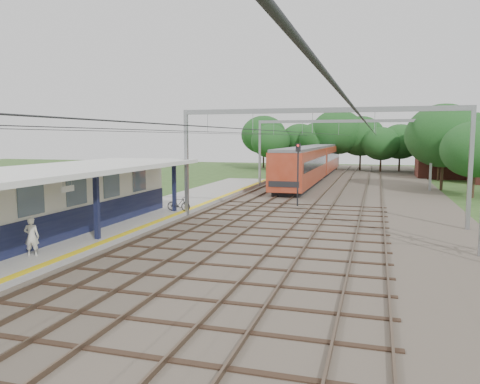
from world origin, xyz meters
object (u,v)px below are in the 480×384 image
(person, at_px, (32,237))
(signal_post, at_px, (298,166))
(bicycle, at_px, (179,204))
(train, at_px, (314,161))

(person, bearing_deg, signal_post, -134.44)
(person, relative_size, signal_post, 0.34)
(person, xyz_separation_m, signal_post, (7.96, 18.89, 1.95))
(person, height_order, signal_post, signal_post)
(bicycle, height_order, train, train)
(bicycle, bearing_deg, person, 174.43)
(bicycle, bearing_deg, signal_post, -49.14)
(train, distance_m, signal_post, 23.62)
(signal_post, bearing_deg, train, 115.38)
(person, bearing_deg, train, -119.78)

